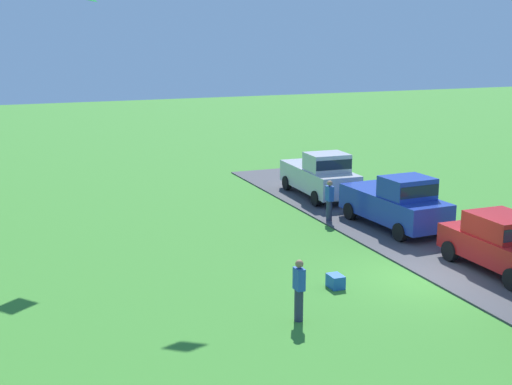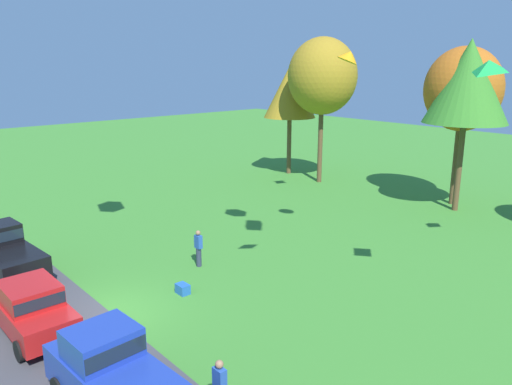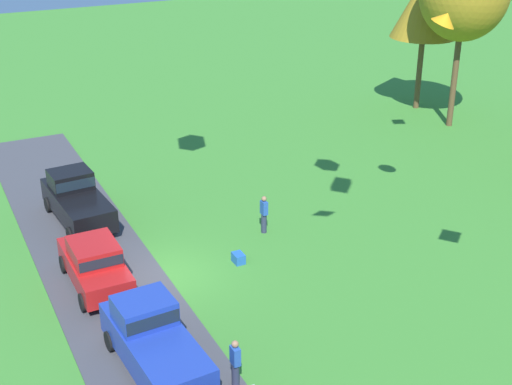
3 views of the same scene
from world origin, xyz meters
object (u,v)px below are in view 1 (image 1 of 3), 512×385
object	(u,v)px
car_pickup_far_end	(397,202)
person_on_lawn	(299,290)
person_watching_sky	(329,201)
cooler_box	(336,281)
car_pickup_near_entrance	(321,175)
car_sedan_by_flagpole	(502,242)

from	to	relation	value
car_pickup_far_end	person_on_lawn	world-z (taller)	car_pickup_far_end
car_pickup_far_end	person_watching_sky	distance (m)	2.75
cooler_box	person_on_lawn	bearing A→B (deg)	131.78
car_pickup_near_entrance	person_watching_sky	world-z (taller)	car_pickup_near_entrance
car_sedan_by_flagpole	cooler_box	bearing A→B (deg)	82.40
car_sedan_by_flagpole	person_watching_sky	distance (m)	7.87
car_sedan_by_flagpole	person_watching_sky	world-z (taller)	car_sedan_by_flagpole
car_pickup_far_end	cooler_box	world-z (taller)	car_pickup_far_end
car_pickup_near_entrance	cooler_box	distance (m)	11.70
person_on_lawn	car_pickup_far_end	bearing A→B (deg)	-47.37
person_watching_sky	cooler_box	xyz separation A→B (m)	(-6.79, 3.27, -0.68)
car_sedan_by_flagpole	cooler_box	world-z (taller)	car_sedan_by_flagpole
person_on_lawn	car_sedan_by_flagpole	bearing A→B (deg)	-81.57
car_pickup_far_end	cooler_box	distance (m)	7.11
person_on_lawn	person_watching_sky	distance (m)	10.19
car_sedan_by_flagpole	car_pickup_near_entrance	world-z (taller)	car_pickup_near_entrance
car_sedan_by_flagpole	person_on_lawn	xyz separation A→B (m)	(-1.13, 7.63, -0.16)
cooler_box	car_pickup_far_end	bearing A→B (deg)	-47.03
person_watching_sky	cooler_box	bearing A→B (deg)	154.27
car_pickup_near_entrance	person_on_lawn	distance (m)	14.27
car_sedan_by_flagpole	cooler_box	size ratio (longest dim) A/B	7.88
car_pickup_near_entrance	cooler_box	bearing A→B (deg)	155.67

